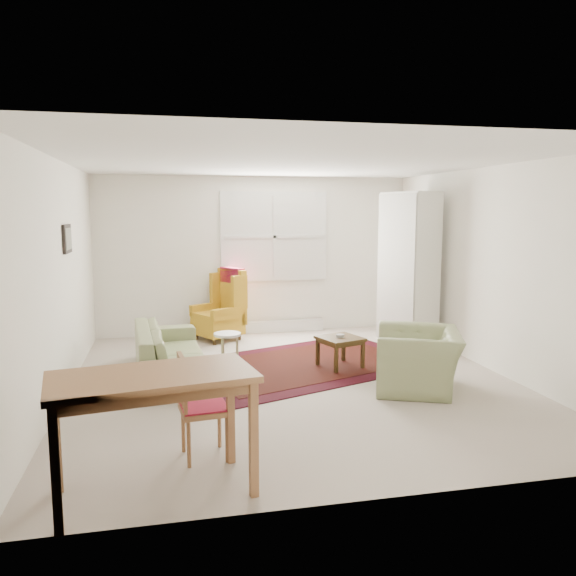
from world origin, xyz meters
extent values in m
cube|color=#BCACA0|center=(0.00, 0.00, 0.00)|extent=(5.00, 5.50, 0.01)
cube|color=white|center=(0.00, 0.00, 2.50)|extent=(5.00, 5.50, 0.01)
cube|color=white|center=(0.00, 2.75, 1.25)|extent=(5.00, 0.04, 2.50)
cube|color=white|center=(0.00, -2.75, 1.25)|extent=(5.00, 0.04, 2.50)
cube|color=white|center=(-2.50, 0.00, 1.25)|extent=(0.04, 5.50, 2.50)
cube|color=white|center=(2.50, 0.00, 1.25)|extent=(0.04, 5.50, 2.50)
cube|color=white|center=(0.30, 2.73, 1.55)|extent=(1.72, 0.06, 1.42)
cube|color=white|center=(0.30, 2.73, 1.55)|extent=(1.60, 0.02, 1.30)
cube|color=silver|center=(0.30, 2.67, 0.09)|extent=(1.60, 0.12, 0.18)
cube|color=black|center=(-2.48, 0.50, 1.65)|extent=(0.03, 0.42, 0.32)
cube|color=#9E9249|center=(-2.46, 0.50, 1.65)|extent=(0.01, 0.34, 0.24)
imported|color=#7F895B|center=(-1.38, 0.53, 0.41)|extent=(0.94, 2.08, 0.82)
imported|color=#7F895B|center=(1.29, -0.56, 0.39)|extent=(1.21, 1.27, 0.79)
camera|label=1|loc=(-1.40, -6.15, 1.96)|focal=35.00mm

